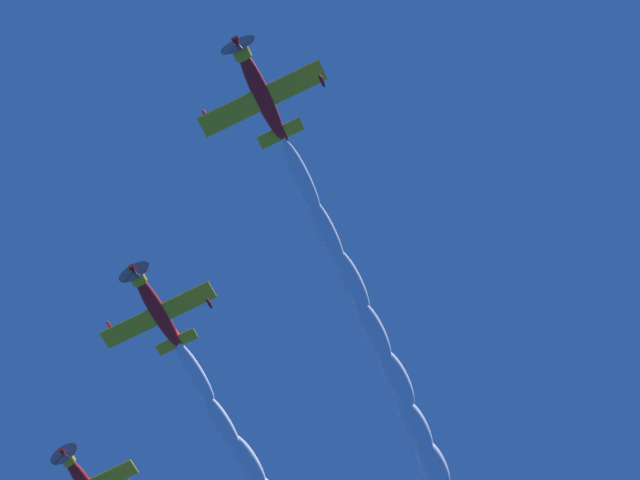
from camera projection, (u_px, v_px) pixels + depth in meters
airplane_lead at (260, 91)px, 64.45m from camera, size 7.57×8.16×2.81m
airplane_left_wingman at (156, 308)px, 72.15m from camera, size 7.58×8.18×2.79m
smoke_trail_lead at (407, 405)px, 76.98m from camera, size 35.13×18.28×2.55m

